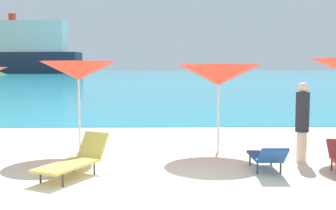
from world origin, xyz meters
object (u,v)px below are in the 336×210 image
(umbrella_3, at_px, (219,75))
(beachgoer_1, at_px, (302,119))
(lounge_chair_6, at_px, (267,156))
(umbrella_2, at_px, (79,71))
(lounge_chair_2, at_px, (75,159))
(cruise_ship, at_px, (26,50))

(umbrella_3, relative_size, beachgoer_1, 1.23)
(lounge_chair_6, xyz_separation_m, beachgoer_1, (0.97, 0.82, 0.63))
(umbrella_3, bearing_deg, umbrella_2, 179.63)
(umbrella_2, bearing_deg, lounge_chair_2, -81.06)
(umbrella_3, distance_m, lounge_chair_2, 4.08)
(umbrella_2, height_order, lounge_chair_6, umbrella_2)
(umbrella_3, xyz_separation_m, lounge_chair_6, (0.70, -1.94, -1.58))
(umbrella_2, xyz_separation_m, lounge_chair_2, (0.36, -2.27, -1.66))
(lounge_chair_2, bearing_deg, umbrella_3, 64.07)
(umbrella_2, bearing_deg, beachgoer_1, -12.76)
(umbrella_3, xyz_separation_m, beachgoer_1, (1.67, -1.12, -0.94))
(umbrella_2, relative_size, umbrella_3, 1.04)
(lounge_chair_6, bearing_deg, cruise_ship, -70.14)
(cruise_ship, bearing_deg, umbrella_3, -63.45)
(lounge_chair_6, bearing_deg, lounge_chair_2, 5.16)
(umbrella_2, bearing_deg, umbrella_3, -0.37)
(umbrella_2, height_order, lounge_chair_2, umbrella_2)
(lounge_chair_2, xyz_separation_m, cruise_ship, (-54.31, 164.31, 9.21))
(umbrella_2, distance_m, lounge_chair_2, 2.84)
(umbrella_2, xyz_separation_m, cruise_ship, (-53.95, 162.03, 7.55))
(umbrella_3, height_order, cruise_ship, cruise_ship)
(lounge_chair_2, xyz_separation_m, lounge_chair_6, (3.72, 0.31, -0.02))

